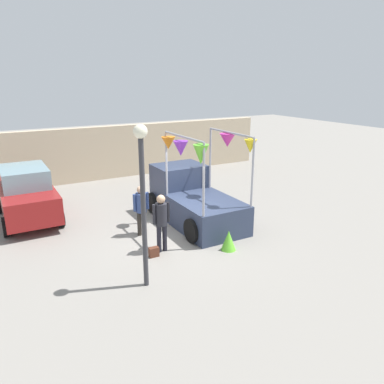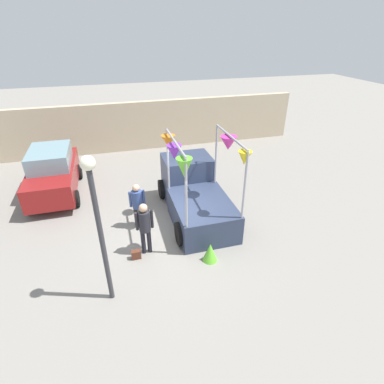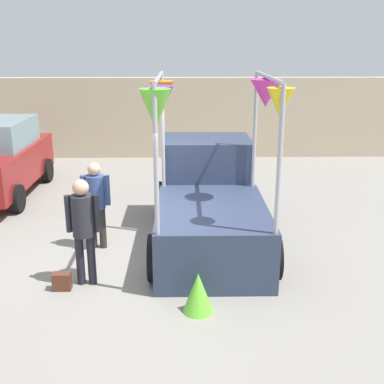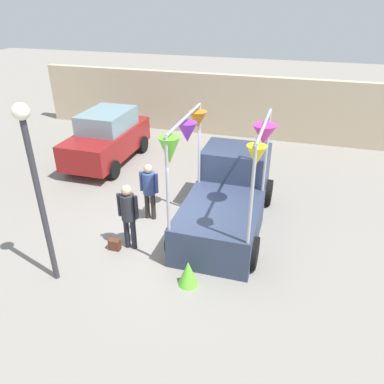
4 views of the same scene
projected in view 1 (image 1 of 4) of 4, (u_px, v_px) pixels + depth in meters
ground_plane at (177, 236)px, 12.03m from camera, size 60.00×60.00×0.00m
vendor_truck at (192, 196)px, 13.22m from camera, size 2.41×4.05×3.20m
parked_car at (27, 194)px, 13.20m from camera, size 1.88×4.00×1.88m
person_customer at (161, 218)px, 10.67m from camera, size 0.53×0.34×1.73m
person_vendor at (141, 206)px, 11.84m from camera, size 0.53×0.34×1.64m
handbag at (154, 252)px, 10.61m from camera, size 0.28×0.16×0.28m
street_lamp at (142, 185)px, 8.45m from camera, size 0.32×0.32×3.92m
brick_boundary_wall at (102, 153)px, 18.43m from camera, size 18.00×0.36×2.60m
folded_kite_bundle_lime at (229, 240)px, 10.98m from camera, size 0.61×0.61×0.60m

